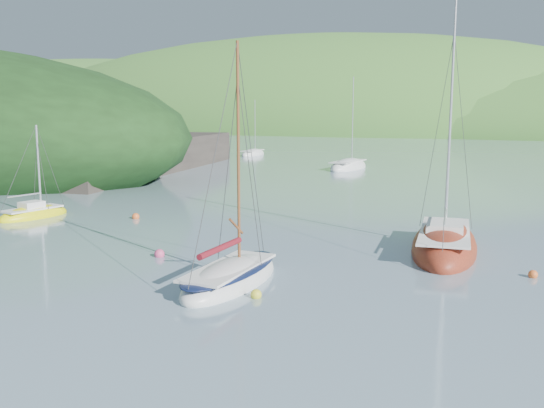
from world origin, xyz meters
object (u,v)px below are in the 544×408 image
at_px(distant_sloop_a, 348,167).
at_px(sailboat_yellow, 34,215).
at_px(sloop_red, 444,247).
at_px(distant_sloop_c, 253,154).
at_px(daysailer_white, 230,278).

bearing_deg(distant_sloop_a, sailboat_yellow, -98.13).
bearing_deg(sailboat_yellow, distant_sloop_a, 85.87).
relative_size(sailboat_yellow, distant_sloop_a, 0.57).
height_order(sloop_red, sailboat_yellow, sloop_red).
height_order(sailboat_yellow, distant_sloop_a, distant_sloop_a).
relative_size(sloop_red, distant_sloop_c, 1.53).
relative_size(sailboat_yellow, distant_sloop_c, 0.74).
relative_size(sloop_red, distant_sloop_a, 1.18).
height_order(daysailer_white, distant_sloop_a, distant_sloop_a).
xyz_separation_m(daysailer_white, sailboat_yellow, (-18.17, 7.35, -0.06)).
height_order(sloop_red, distant_sloop_a, sloop_red).
relative_size(distant_sloop_a, distant_sloop_c, 1.29).
height_order(distant_sloop_a, distant_sloop_c, distant_sloop_a).
relative_size(daysailer_white, distant_sloop_a, 0.91).
xyz_separation_m(distant_sloop_a, distant_sloop_c, (-18.28, 12.58, -0.03)).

